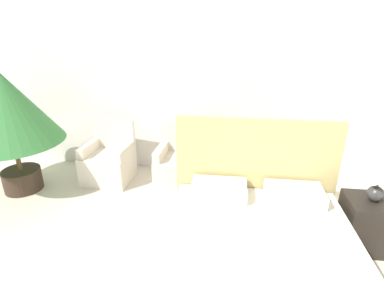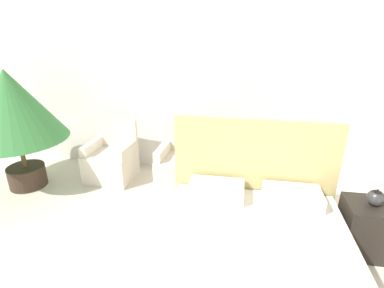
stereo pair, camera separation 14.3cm
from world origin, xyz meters
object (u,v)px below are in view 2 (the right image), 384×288
at_px(armchair_near_window_right, 182,167).
at_px(potted_palm, 12,109).
at_px(nightstand, 367,228).
at_px(armchair_near_window_left, 111,161).
at_px(table_lamp, 381,179).
at_px(bed, 253,271).

distance_m(armchair_near_window_right, potted_palm, 2.32).
bearing_deg(nightstand, armchair_near_window_left, 161.42).
bearing_deg(armchair_near_window_left, armchair_near_window_right, 4.44).
height_order(armchair_near_window_right, table_lamp, table_lamp).
bearing_deg(table_lamp, potted_palm, 171.30).
height_order(bed, armchair_near_window_left, bed).
xyz_separation_m(nightstand, table_lamp, (-0.00, -0.01, 0.55)).
xyz_separation_m(armchair_near_window_right, nightstand, (2.05, -1.04, 0.00)).
relative_size(armchair_near_window_left, potted_palm, 0.53).
xyz_separation_m(armchair_near_window_left, potted_palm, (-1.08, -0.41, 0.85)).
distance_m(bed, armchair_near_window_left, 2.66).
bearing_deg(armchair_near_window_right, armchair_near_window_left, -176.47).
height_order(bed, potted_palm, potted_palm).
relative_size(armchair_near_window_right, potted_palm, 0.53).
bearing_deg(potted_palm, table_lamp, -8.70).
relative_size(potted_palm, table_lamp, 3.79).
bearing_deg(armchair_near_window_right, bed, -58.69).
bearing_deg(armchair_near_window_left, bed, -37.41).
bearing_deg(armchair_near_window_right, potted_palm, -165.58).
bearing_deg(armchair_near_window_left, table_lamp, -14.26).
height_order(potted_palm, table_lamp, potted_palm).
bearing_deg(bed, armchair_near_window_right, 117.78).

